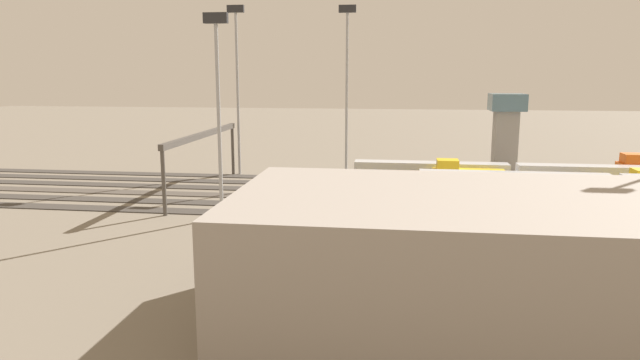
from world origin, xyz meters
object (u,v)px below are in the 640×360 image
at_px(control_tower, 506,126).
at_px(light_mast_0, 237,69).
at_px(train_on_track_5, 375,201).
at_px(light_mast_2, 347,70).
at_px(signal_gantry, 203,141).
at_px(light_mast_1, 218,88).
at_px(train_on_track_1, 513,177).
at_px(train_on_track_4, 616,195).
at_px(train_on_track_2, 466,181).

bearing_deg(control_tower, light_mast_0, 13.78).
height_order(train_on_track_5, light_mast_2, light_mast_2).
xyz_separation_m(light_mast_0, signal_gantry, (1.00, 15.11, -10.32)).
distance_m(train_on_track_5, control_tower, 44.87).
bearing_deg(light_mast_1, train_on_track_1, -149.46).
relative_size(train_on_track_4, control_tower, 3.47).
relative_size(train_on_track_4, light_mast_1, 1.97).
bearing_deg(train_on_track_4, control_tower, -77.69).
distance_m(light_mast_0, control_tower, 48.48).
xyz_separation_m(train_on_track_4, light_mast_0, (53.48, -22.61, 15.25)).
distance_m(train_on_track_4, light_mast_0, 60.04).
bearing_deg(light_mast_2, control_tower, -158.98).
xyz_separation_m(train_on_track_5, light_mast_1, (18.23, 2.34, 13.38)).
height_order(train_on_track_2, train_on_track_4, same).
bearing_deg(train_on_track_2, control_tower, -111.09).
distance_m(signal_gantry, control_tower, 53.99).
bearing_deg(signal_gantry, light_mast_2, -140.89).
bearing_deg(control_tower, train_on_track_1, 84.15).
xyz_separation_m(train_on_track_5, train_on_track_2, (-12.34, -15.00, 0.00)).
distance_m(train_on_track_5, train_on_track_4, 29.40).
distance_m(light_mast_0, signal_gantry, 18.32).
bearing_deg(signal_gantry, control_tower, -150.70).
relative_size(train_on_track_5, train_on_track_2, 1.00).
xyz_separation_m(light_mast_1, signal_gantry, (7.29, -14.84, -7.99)).
xyz_separation_m(train_on_track_2, train_on_track_4, (-16.63, 10.00, 0.46)).
bearing_deg(signal_gantry, train_on_track_4, 172.16).
bearing_deg(signal_gantry, train_on_track_1, -170.57).
distance_m(train_on_track_2, signal_gantry, 38.32).
xyz_separation_m(train_on_track_1, train_on_track_5, (19.63, 20.00, 0.14)).
bearing_deg(control_tower, signal_gantry, 29.30).
height_order(train_on_track_1, signal_gantry, signal_gantry).
relative_size(light_mast_2, control_tower, 2.06).
height_order(train_on_track_4, light_mast_1, light_mast_1).
height_order(train_on_track_1, train_on_track_4, train_on_track_4).
distance_m(train_on_track_2, light_mast_0, 42.01).
bearing_deg(light_mast_0, control_tower, -166.22).
relative_size(train_on_track_1, train_on_track_4, 1.00).
bearing_deg(control_tower, light_mast_1, 46.03).
distance_m(light_mast_0, light_mast_2, 18.43).
bearing_deg(train_on_track_5, train_on_track_2, -129.45).
bearing_deg(train_on_track_5, light_mast_0, -48.40).
bearing_deg(light_mast_2, signal_gantry, 39.11).
relative_size(train_on_track_5, light_mast_2, 0.36).
relative_size(train_on_track_4, light_mast_0, 1.67).
height_order(signal_gantry, control_tower, control_tower).
height_order(train_on_track_4, light_mast_0, light_mast_0).
relative_size(light_mast_0, light_mast_2, 1.01).
bearing_deg(train_on_track_1, train_on_track_2, 34.46).
xyz_separation_m(light_mast_1, control_tower, (-39.80, -41.26, -7.59)).
xyz_separation_m(train_on_track_2, control_tower, (-9.23, -23.92, 5.79)).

